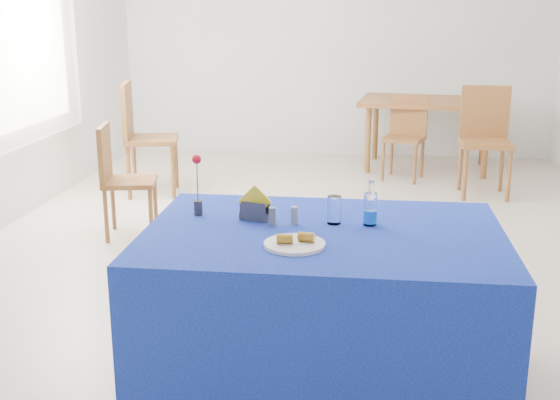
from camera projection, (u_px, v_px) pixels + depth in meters
The scene contains 18 objects.
floor at pixel (311, 251), 5.12m from camera, with size 7.00×7.00×0.00m, color #C0B29F.
room_shell at pixel (314, 2), 4.65m from camera, with size 7.00×7.00×7.00m.
window_pane at pixel (21, 28), 5.76m from camera, with size 0.04×1.50×1.60m, color white.
curtain at pixel (30, 28), 5.75m from camera, with size 0.04×1.75×1.85m, color white.
plate at pixel (295, 244), 2.92m from camera, with size 0.26×0.26×0.01m, color white.
drinking_glass at pixel (334, 210), 3.21m from camera, with size 0.06×0.06×0.13m, color white.
salt_shaker at pixel (294, 216), 3.20m from camera, with size 0.03×0.03×0.09m, color gray.
pepper_shaker at pixel (272, 216), 3.18m from camera, with size 0.03×0.03×0.09m, color slate.
blue_table at pixel (322, 309), 3.23m from camera, with size 1.60×1.10×0.76m.
water_bottle at pixel (370, 210), 3.19m from camera, with size 0.06×0.06×0.21m.
napkin_holder at pixel (255, 210), 3.27m from camera, with size 0.16×0.10×0.17m.
rose_vase at pixel (198, 187), 3.32m from camera, with size 0.04×0.04×0.29m.
oak_table at pixel (429, 107), 7.52m from camera, with size 1.54×1.09×0.76m.
chair_bg_left at pixel (406, 131), 7.16m from camera, with size 0.47×0.47×0.85m.
chair_bg_right at pixel (485, 133), 6.52m from camera, with size 0.45×0.45×1.01m.
chair_win_a at pixel (119, 173), 5.32m from camera, with size 0.46×0.46×0.87m.
chair_win_b at pixel (141, 131), 6.50m from camera, with size 0.55×0.55×1.05m.
banana_pieces at pixel (296, 238), 2.91m from camera, with size 0.16×0.08×0.04m.
Camera 1 is at (0.36, -4.82, 1.73)m, focal length 45.00 mm.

